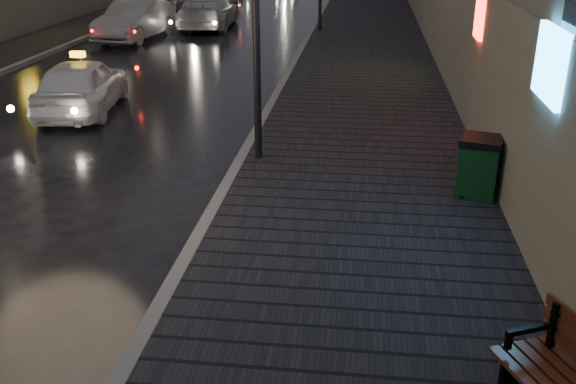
% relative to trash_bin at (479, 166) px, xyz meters
% --- Properties ---
extents(ground, '(120.00, 120.00, 0.00)m').
position_rel_trash_bin_xyz_m(ground, '(-5.80, -4.60, -0.67)').
color(ground, black).
rests_on(ground, ground).
extents(sidewalk, '(4.60, 58.00, 0.15)m').
position_rel_trash_bin_xyz_m(sidewalk, '(-1.90, 16.40, -0.59)').
color(sidewalk, black).
rests_on(sidewalk, ground).
extents(curb, '(0.20, 58.00, 0.15)m').
position_rel_trash_bin_xyz_m(curb, '(-4.30, 16.40, -0.59)').
color(curb, slate).
rests_on(curb, ground).
extents(sidewalk_far, '(2.40, 58.00, 0.15)m').
position_rel_trash_bin_xyz_m(sidewalk_far, '(-14.50, 16.40, -0.59)').
color(sidewalk_far, black).
rests_on(sidewalk_far, ground).
extents(curb_far, '(0.20, 58.00, 0.15)m').
position_rel_trash_bin_xyz_m(curb_far, '(-13.20, 16.40, -0.59)').
color(curb_far, slate).
rests_on(curb_far, ground).
extents(trash_bin, '(0.82, 0.82, 1.02)m').
position_rel_trash_bin_xyz_m(trash_bin, '(0.00, 0.00, 0.00)').
color(trash_bin, black).
rests_on(trash_bin, sidewalk).
extents(taxi_near, '(2.15, 4.20, 1.37)m').
position_rel_trash_bin_xyz_m(taxi_near, '(-8.91, 4.62, 0.02)').
color(taxi_near, silver).
rests_on(taxi_near, ground).
extents(car_left_mid, '(2.13, 4.81, 1.54)m').
position_rel_trash_bin_xyz_m(car_left_mid, '(-11.19, 15.08, 0.10)').
color(car_left_mid, '#96969D').
rests_on(car_left_mid, ground).
extents(taxi_mid, '(2.45, 5.38, 1.53)m').
position_rel_trash_bin_xyz_m(taxi_mid, '(-9.00, 18.38, 0.10)').
color(taxi_mid, silver).
rests_on(taxi_mid, ground).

